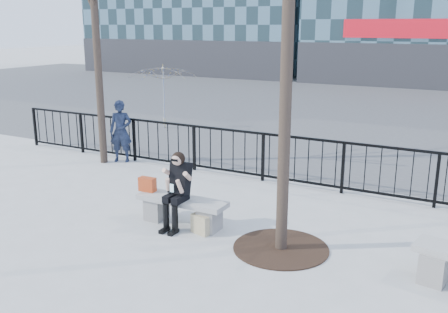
% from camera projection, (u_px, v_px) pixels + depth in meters
% --- Properties ---
extents(ground, '(120.00, 120.00, 0.00)m').
position_uv_depth(ground, '(182.00, 224.00, 8.77)').
color(ground, '#A4A49F').
rests_on(ground, ground).
extents(street_surface, '(60.00, 23.00, 0.01)m').
position_uv_depth(street_surface, '(372.00, 106.00, 21.53)').
color(street_surface, '#474747').
rests_on(street_surface, ground).
extents(railing, '(14.00, 0.06, 1.10)m').
position_uv_depth(railing, '(255.00, 156.00, 11.18)').
color(railing, black).
rests_on(railing, ground).
extents(tree_grate, '(1.50, 1.50, 0.02)m').
position_uv_depth(tree_grate, '(281.00, 248.00, 7.81)').
color(tree_grate, black).
rests_on(tree_grate, ground).
extents(bench_main, '(1.65, 0.46, 0.49)m').
position_uv_depth(bench_main, '(182.00, 208.00, 8.70)').
color(bench_main, gray).
rests_on(bench_main, ground).
extents(seated_woman, '(0.50, 0.64, 1.34)m').
position_uv_depth(seated_woman, '(176.00, 191.00, 8.47)').
color(seated_woman, black).
rests_on(seated_woman, ground).
extents(handbag, '(0.31, 0.16, 0.25)m').
position_uv_depth(handbag, '(147.00, 184.00, 8.98)').
color(handbag, '#B83C16').
rests_on(handbag, bench_main).
extents(shopping_bag, '(0.36, 0.21, 0.33)m').
position_uv_depth(shopping_bag, '(200.00, 225.00, 8.34)').
color(shopping_bag, beige).
rests_on(shopping_bag, ground).
extents(standing_man, '(0.68, 0.58, 1.57)m').
position_uv_depth(standing_man, '(121.00, 131.00, 12.63)').
color(standing_man, black).
rests_on(standing_man, ground).
extents(vendor_umbrella, '(2.61, 2.65, 2.14)m').
position_uv_depth(vendor_umbrella, '(163.00, 97.00, 16.65)').
color(vendor_umbrella, yellow).
rests_on(vendor_umbrella, ground).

